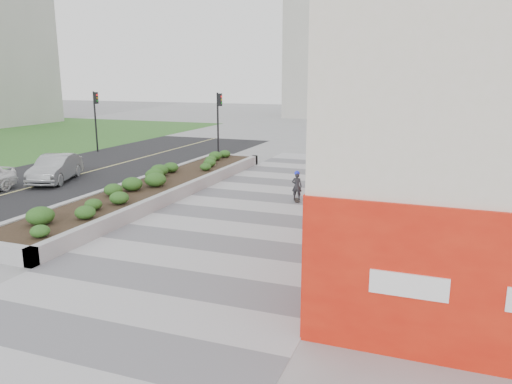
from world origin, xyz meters
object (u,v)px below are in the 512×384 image
Objects in this scene: skateboarder at (297,186)px; car_silver at (55,168)px; planter at (157,185)px; traffic_signal_near at (219,115)px; traffic_signal_far at (96,112)px.

skateboarder is 12.57m from car_silver.
traffic_signal_near is at bearing 99.35° from planter.
traffic_signal_near is at bearing 44.68° from car_silver.
traffic_signal_near reaches higher than car_silver.
traffic_signal_near reaches higher than planter.
traffic_signal_far is at bearing 96.11° from car_silver.
skateboarder is (6.25, 0.97, 0.26)m from planter.
traffic_signal_near is (-1.73, 10.50, 2.34)m from planter.
traffic_signal_far is 1.02× the size of car_silver.
traffic_signal_far is 19.52m from skateboarder.
traffic_signal_far is at bearing 137.54° from planter.
skateboarder is at bearing -18.95° from car_silver.
traffic_signal_near is 9.21m from traffic_signal_far.
skateboarder is (17.18, -9.03, -2.08)m from traffic_signal_far.
planter is at bearing -80.65° from traffic_signal_near.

